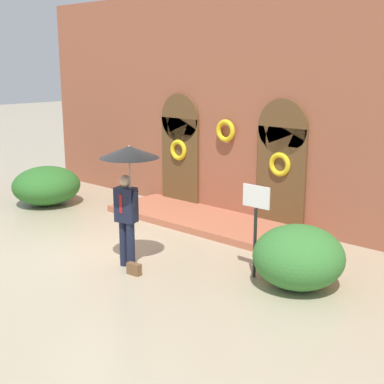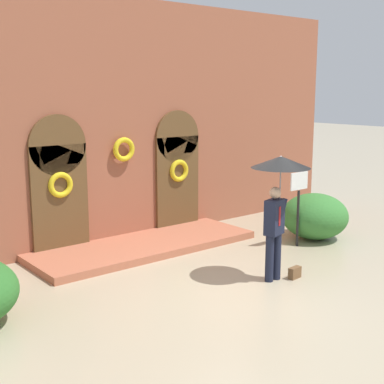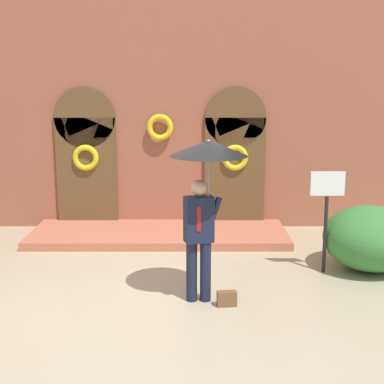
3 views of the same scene
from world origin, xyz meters
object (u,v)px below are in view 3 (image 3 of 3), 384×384
at_px(sign_post, 329,205).
at_px(shrub_right, 373,238).
at_px(handbag, 229,299).
at_px(person_with_umbrella, 208,172).

distance_m(sign_post, shrub_right, 1.03).
xyz_separation_m(handbag, sign_post, (1.72, 1.39, 1.05)).
bearing_deg(sign_post, person_with_umbrella, -149.44).
height_order(person_with_umbrella, shrub_right, person_with_umbrella).
relative_size(person_with_umbrella, sign_post, 1.37).
height_order(person_with_umbrella, sign_post, person_with_umbrella).
xyz_separation_m(person_with_umbrella, sign_post, (2.02, 1.19, -0.75)).
bearing_deg(handbag, person_with_umbrella, 140.53).
relative_size(person_with_umbrella, handbag, 8.44).
height_order(person_with_umbrella, handbag, person_with_umbrella).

